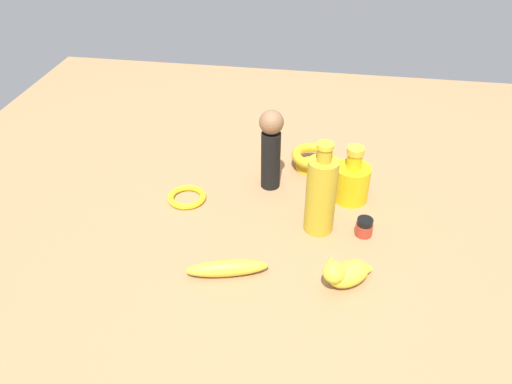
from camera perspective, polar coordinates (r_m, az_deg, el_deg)
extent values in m
plane|color=#936D47|center=(1.31, 0.00, -3.00)|extent=(2.00, 2.00, 0.00)
cylinder|color=#A13120|center=(1.28, 12.00, -4.10)|extent=(0.04, 0.04, 0.03)
cylinder|color=#C2900E|center=(1.28, 12.07, -3.61)|extent=(0.04, 0.04, 0.00)
cylinder|color=black|center=(1.27, 12.13, -3.29)|extent=(0.04, 0.04, 0.01)
torus|color=yellow|center=(1.39, -7.75, -0.56)|extent=(0.10, 0.10, 0.02)
cylinder|color=gold|center=(1.38, 10.65, 0.98)|extent=(0.09, 0.09, 0.10)
cylinder|color=gold|center=(1.34, 10.98, 3.46)|extent=(0.04, 0.04, 0.04)
cylinder|color=gold|center=(1.33, 11.12, 4.56)|extent=(0.05, 0.05, 0.02)
ellipsoid|color=gold|center=(1.15, -3.27, -8.53)|extent=(0.19, 0.08, 0.04)
ellipsoid|color=yellow|center=(1.14, 10.36, -9.01)|extent=(0.11, 0.11, 0.06)
sphere|color=yellow|center=(1.11, 8.73, -8.85)|extent=(0.05, 0.05, 0.05)
cone|color=yellow|center=(1.08, 9.24, -8.50)|extent=(0.02, 0.02, 0.02)
cone|color=yellow|center=(1.10, 8.42, -7.65)|extent=(0.02, 0.02, 0.02)
ellipsoid|color=yellow|center=(1.17, 12.07, -8.61)|extent=(0.05, 0.04, 0.02)
cylinder|color=black|center=(1.39, 1.66, 3.58)|extent=(0.06, 0.06, 0.17)
sphere|color=brown|center=(1.33, 1.74, 7.82)|extent=(0.07, 0.07, 0.07)
cylinder|color=yellow|center=(1.52, 6.30, 2.87)|extent=(0.10, 0.10, 0.01)
torus|color=gold|center=(1.50, 6.39, 4.06)|extent=(0.13, 0.13, 0.03)
cylinder|color=gold|center=(1.23, 7.27, -0.46)|extent=(0.07, 0.07, 0.20)
cylinder|color=gold|center=(1.17, 7.69, 4.18)|extent=(0.03, 0.03, 0.04)
cylinder|color=gold|center=(1.16, 7.78, 5.15)|extent=(0.04, 0.04, 0.01)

